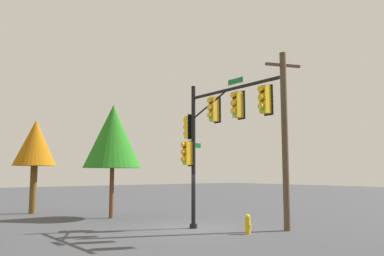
{
  "coord_description": "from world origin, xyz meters",
  "views": [
    {
      "loc": [
        14.81,
        -11.59,
        2.59
      ],
      "look_at": [
        -0.3,
        0.14,
        4.78
      ],
      "focal_mm": 36.65,
      "sensor_mm": 36.0,
      "label": 1
    }
  ],
  "objects": [
    {
      "name": "ground_plane",
      "position": [
        0.0,
        0.0,
        0.0
      ],
      "size": [
        120.0,
        120.0,
        0.0
      ],
      "primitive_type": "plane",
      "color": "#3F4046"
    },
    {
      "name": "signal_pole_assembly",
      "position": [
        1.45,
        -0.07,
        4.67
      ],
      "size": [
        6.03,
        1.15,
        6.8
      ],
      "color": "black",
      "rests_on": "ground_plane"
    },
    {
      "name": "fire_hydrant",
      "position": [
        2.8,
        0.75,
        0.41
      ],
      "size": [
        0.33,
        0.24,
        0.83
      ],
      "color": "gold",
      "rests_on": "ground_plane"
    },
    {
      "name": "tree_far",
      "position": [
        -11.6,
        -4.04,
        4.47
      ],
      "size": [
        2.7,
        2.7,
        6.05
      ],
      "color": "brown",
      "rests_on": "ground_plane"
    },
    {
      "name": "utility_pole",
      "position": [
        3.23,
        2.83,
        4.24
      ],
      "size": [
        0.78,
        1.72,
        8.23
      ],
      "color": "brown",
      "rests_on": "ground_plane"
    },
    {
      "name": "tree_mid",
      "position": [
        -6.16,
        -1.2,
        4.73
      ],
      "size": [
        3.36,
        3.36,
        6.61
      ],
      "color": "brown",
      "rests_on": "ground_plane"
    }
  ]
}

